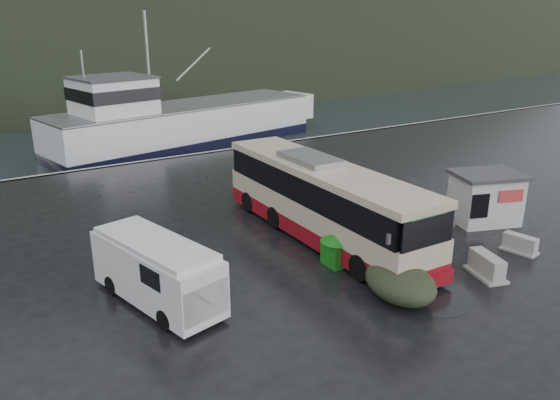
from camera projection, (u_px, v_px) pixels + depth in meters
ground at (322, 275)px, 20.69m from camera, size 160.00×160.00×0.00m
quay_edge at (147, 161)px, 36.75m from camera, size 160.00×0.60×1.50m
coach_bus at (322, 237)px, 24.16m from camera, size 3.27×12.52×3.53m
white_van at (159, 302)px, 18.74m from camera, size 3.15×5.85×2.32m
waste_bin_left at (338, 264)px, 21.57m from camera, size 1.05×1.05×1.44m
waste_bin_right at (424, 250)px, 22.90m from camera, size 1.29×1.29×1.51m
dome_tent at (399, 297)px, 19.05m from camera, size 2.81×3.46×1.20m
ticket_kiosk at (482, 222)px, 25.98m from camera, size 3.70×3.24×2.42m
jersey_barrier_a at (485, 276)px, 20.61m from camera, size 1.33×1.90×0.86m
jersey_barrier_b at (519, 252)px, 22.71m from camera, size 0.97×1.54×0.72m
fishing_trawler at (186, 129)px, 47.05m from camera, size 28.59×11.49×11.18m
puddles at (400, 345)px, 16.27m from camera, size 10.16×6.74×0.01m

